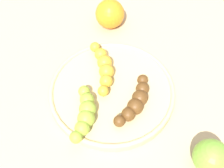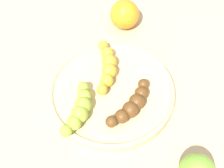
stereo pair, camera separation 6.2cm
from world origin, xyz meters
name	(u,v)px [view 2 (the right image)]	position (x,y,z in m)	size (l,w,h in m)	color
ground_plane	(112,94)	(0.00, 0.00, 0.00)	(2.40, 2.40, 0.00)	tan
fruit_bowl	(112,91)	(0.00, 0.00, 0.01)	(0.28, 0.28, 0.02)	#D1B784
banana_overripe	(132,105)	(0.05, -0.05, 0.04)	(0.08, 0.12, 0.03)	#593819
banana_spotted	(107,66)	(-0.02, 0.05, 0.04)	(0.05, 0.15, 0.03)	gold
banana_green	(80,109)	(-0.06, -0.07, 0.04)	(0.05, 0.13, 0.04)	#8CAD38
orange_fruit	(125,15)	(0.01, 0.22, 0.04)	(0.08, 0.08, 0.08)	orange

